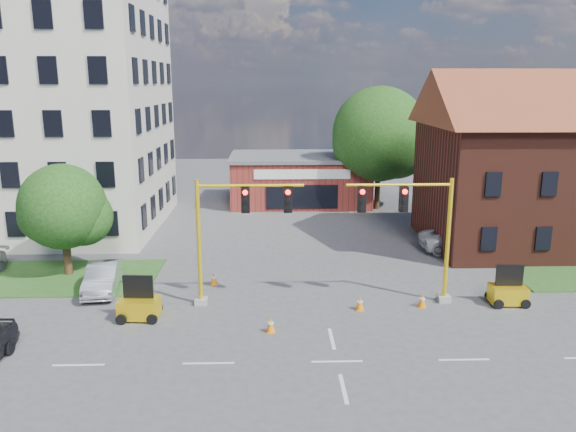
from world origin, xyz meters
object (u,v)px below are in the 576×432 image
object	(u,v)px
signal_mast_west	(233,227)
trailer_west	(139,306)
trailer_east	(508,292)
pickup_white	(465,240)
signal_mast_east	(415,225)

from	to	relation	value
signal_mast_west	trailer_west	size ratio (longest dim) A/B	3.08
trailer_east	signal_mast_west	bearing A→B (deg)	-179.37
signal_mast_west	pickup_white	distance (m)	16.79
pickup_white	trailer_west	bearing A→B (deg)	118.66
signal_mast_west	signal_mast_east	size ratio (longest dim) A/B	1.00
pickup_white	signal_mast_west	bearing A→B (deg)	120.63
signal_mast_east	pickup_white	distance (m)	10.51
signal_mast_east	trailer_east	world-z (taller)	signal_mast_east
signal_mast_east	trailer_east	xyz separation A→B (m)	(4.65, -0.42, -3.32)
signal_mast_west	signal_mast_east	distance (m)	8.71
signal_mast_east	pickup_white	bearing A→B (deg)	56.91
signal_mast_west	trailer_east	size ratio (longest dim) A/B	3.23
signal_mast_west	trailer_west	world-z (taller)	signal_mast_west
signal_mast_west	pickup_white	size ratio (longest dim) A/B	1.10
signal_mast_west	signal_mast_east	world-z (taller)	same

